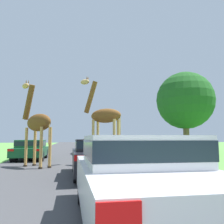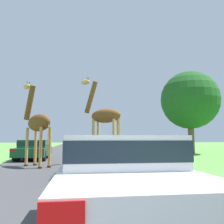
% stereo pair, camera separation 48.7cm
% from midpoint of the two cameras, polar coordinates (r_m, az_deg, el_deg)
% --- Properties ---
extents(road, '(7.63, 120.00, 0.00)m').
position_cam_midpoint_polar(road, '(30.00, -8.27, -8.95)').
color(road, '#424244').
rests_on(road, ground).
extents(giraffe_near_road, '(2.29, 1.79, 4.91)m').
position_cam_midpoint_polar(giraffe_near_road, '(12.78, -1.00, -1.27)').
color(giraffe_near_road, tan).
rests_on(giraffe_near_road, ground).
extents(giraffe_companion, '(1.99, 2.33, 4.55)m').
position_cam_midpoint_polar(giraffe_companion, '(12.52, -16.52, -2.36)').
color(giraffe_companion, tan).
rests_on(giraffe_companion, ground).
extents(car_lead_maroon, '(1.90, 4.44, 1.44)m').
position_cam_midpoint_polar(car_lead_maroon, '(4.16, 4.98, -15.06)').
color(car_lead_maroon, silver).
rests_on(car_lead_maroon, ground).
extents(car_queue_right, '(1.97, 4.20, 1.24)m').
position_cam_midpoint_polar(car_queue_right, '(21.93, -4.36, -8.23)').
color(car_queue_right, gray).
rests_on(car_queue_right, ground).
extents(car_queue_left, '(1.76, 4.36, 1.32)m').
position_cam_midpoint_polar(car_queue_left, '(27.21, -3.73, -7.76)').
color(car_queue_left, '#561914').
rests_on(car_queue_left, ground).
extents(car_far_ahead, '(1.92, 4.04, 1.29)m').
position_cam_midpoint_polar(car_far_ahead, '(16.68, -17.56, -8.48)').
color(car_far_ahead, '#144C28').
rests_on(car_far_ahead, ground).
extents(car_verge_right, '(1.85, 4.37, 1.36)m').
position_cam_midpoint_polar(car_verge_right, '(9.14, -2.76, -10.56)').
color(car_verge_right, black).
rests_on(car_verge_right, ground).
extents(tree_left_edge, '(5.42, 5.42, 7.69)m').
position_cam_midpoint_polar(tree_left_edge, '(23.51, 18.80, 2.71)').
color(tree_left_edge, brown).
rests_on(tree_left_edge, ground).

